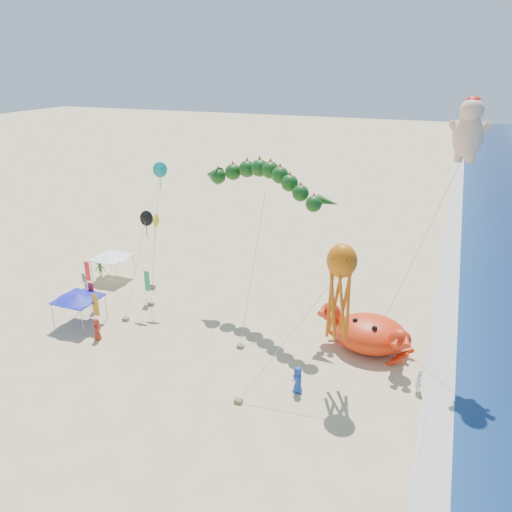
% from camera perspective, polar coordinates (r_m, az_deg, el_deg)
% --- Properties ---
extents(ground, '(320.00, 320.00, 0.00)m').
position_cam_1_polar(ground, '(38.15, 1.71, -10.57)').
color(ground, '#D1B784').
rests_on(ground, ground).
extents(foam_strip, '(320.00, 320.00, 0.00)m').
position_cam_1_polar(foam_strip, '(36.59, 20.20, -13.62)').
color(foam_strip, silver).
rests_on(foam_strip, ground).
extents(crab_inflatable, '(7.33, 6.17, 3.21)m').
position_cam_1_polar(crab_inflatable, '(38.31, 12.90, -8.56)').
color(crab_inflatable, red).
rests_on(crab_inflatable, ground).
extents(dragon_kite, '(12.15, 9.17, 12.41)m').
position_cam_1_polar(dragon_kite, '(39.73, 0.85, 8.17)').
color(dragon_kite, '#113F11').
rests_on(dragon_kite, ground).
extents(cherub_kite, '(5.55, 1.71, 18.14)m').
position_cam_1_polar(cherub_kite, '(36.03, 23.14, 13.22)').
color(cherub_kite, '#FFC99B').
rests_on(cherub_kite, ground).
extents(octopus_kite, '(6.29, 5.49, 9.90)m').
position_cam_1_polar(octopus_kite, '(31.56, 9.57, -3.22)').
color(octopus_kite, '#D55F0B').
rests_on(octopus_kite, ground).
extents(canopy_blue, '(3.50, 3.50, 2.71)m').
position_cam_1_polar(canopy_blue, '(42.85, -19.69, -4.41)').
color(canopy_blue, gray).
rests_on(canopy_blue, ground).
extents(canopy_white, '(3.46, 3.46, 2.71)m').
position_cam_1_polar(canopy_white, '(50.70, -16.17, 0.07)').
color(canopy_white, gray).
rests_on(canopy_white, ground).
extents(feather_flags, '(6.89, 5.48, 3.20)m').
position_cam_1_polar(feather_flags, '(44.80, -16.83, -3.50)').
color(feather_flags, gray).
rests_on(feather_flags, ground).
extents(beachgoers, '(32.11, 11.68, 1.88)m').
position_cam_1_polar(beachgoers, '(42.20, -12.07, -6.34)').
color(beachgoers, '#2A7A28').
rests_on(beachgoers, ground).
extents(small_kites, '(4.22, 8.68, 12.25)m').
position_cam_1_polar(small_kites, '(44.92, -11.73, 4.71)').
color(small_kites, '#0D9888').
rests_on(small_kites, ground).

